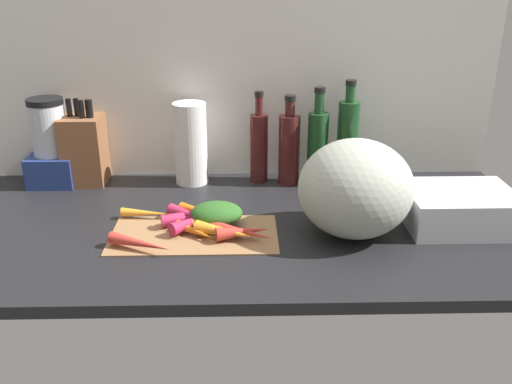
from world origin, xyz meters
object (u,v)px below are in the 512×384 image
object	(u,v)px
winter_squash	(355,189)
bottle_0	(259,146)
carrot_1	(217,220)
paper_towel_roll	(191,144)
carrot_3	(147,213)
carrot_9	(193,213)
carrot_10	(243,232)
carrot_12	(226,232)
carrot_7	(140,243)
bottle_1	(289,147)
blender_appliance	(51,148)
knife_block	(85,149)
bottle_3	(347,141)
carrot_0	(188,216)
cutting_board	(194,234)
dish_rack	(459,208)
carrot_5	(193,216)
carrot_8	(196,232)
carrot_2	(198,220)
carrot_6	(181,219)
carrot_4	(205,213)
bottle_2	(318,146)
carrot_11	(242,232)

from	to	relation	value
winter_squash	bottle_0	bearing A→B (deg)	120.70
carrot_1	paper_towel_roll	distance (cm)	36.60
carrot_3	carrot_9	size ratio (longest dim) A/B	1.00
carrot_10	carrot_12	world-z (taller)	same
carrot_1	carrot_7	distance (cm)	22.24
bottle_1	blender_appliance	bearing A→B (deg)	178.53
knife_block	paper_towel_roll	distance (cm)	33.48
bottle_0	bottle_3	bearing A→B (deg)	-6.06
bottle_1	bottle_3	size ratio (longest dim) A/B	0.86
carrot_7	bottle_0	xyz separation A→B (cm)	(30.04, 47.59, 9.35)
carrot_10	bottle_3	distance (cm)	52.29
carrot_0	cutting_board	bearing A→B (deg)	-73.32
carrot_0	knife_block	xyz separation A→B (cm)	(-35.04, 32.30, 8.70)
carrot_7	carrot_1	bearing A→B (deg)	35.67
bottle_0	dish_rack	world-z (taller)	bottle_0
carrot_9	bottle_0	size ratio (longest dim) A/B	0.50
knife_block	dish_rack	distance (cm)	112.42
carrot_7	knife_block	bearing A→B (deg)	117.45
blender_appliance	bottle_0	world-z (taller)	bottle_0
carrot_5	bottle_3	size ratio (longest dim) A/B	0.48
carrot_1	carrot_9	world-z (taller)	carrot_9
blender_appliance	carrot_10	bearing A→B (deg)	-35.05
carrot_8	carrot_12	world-z (taller)	carrot_12
dish_rack	paper_towel_roll	bearing A→B (deg)	155.59
paper_towel_roll	bottle_1	xyz separation A→B (cm)	(30.74, -1.32, -1.06)
carrot_2	carrot_6	distance (cm)	4.66
blender_appliance	bottle_1	distance (cm)	74.31
carrot_5	dish_rack	size ratio (longest dim) A/B	0.56
blender_appliance	carrot_4	bearing A→B (deg)	-30.82
carrot_4	carrot_10	distance (cm)	16.10
carrot_1	dish_rack	world-z (taller)	dish_rack
carrot_4	bottle_2	bearing A→B (deg)	38.27
carrot_5	carrot_10	xyz separation A→B (cm)	(13.13, -9.41, -0.04)
bottle_1	carrot_11	bearing A→B (deg)	-110.58
winter_squash	paper_towel_roll	xyz separation A→B (cm)	(-44.47, 37.95, 0.28)
carrot_10	knife_block	world-z (taller)	knife_block
carrot_11	carrot_1	bearing A→B (deg)	132.75
carrot_11	carrot_6	bearing A→B (deg)	155.20
bottle_2	dish_rack	size ratio (longest dim) A/B	1.10
carrot_6	carrot_11	size ratio (longest dim) A/B	0.59
carrot_6	carrot_8	world-z (taller)	carrot_6
carrot_1	carrot_7	world-z (taller)	carrot_7
winter_squash	bottle_0	world-z (taller)	bottle_0
bottle_1	dish_rack	world-z (taller)	bottle_1
winter_squash	bottle_3	world-z (taller)	bottle_3
carrot_7	bottle_3	xyz separation A→B (cm)	(57.36, 44.69, 11.58)
bottle_0	carrot_0	bearing A→B (deg)	-121.54
cutting_board	carrot_9	world-z (taller)	carrot_9
bottle_3	dish_rack	xyz separation A→B (cm)	(24.73, -31.33, -9.11)
carrot_4	bottle_3	bearing A→B (deg)	32.11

